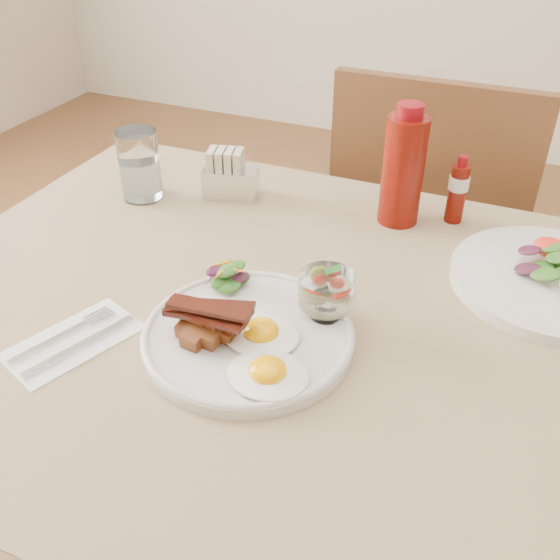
{
  "coord_description": "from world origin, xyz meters",
  "views": [
    {
      "loc": [
        0.18,
        -0.64,
        1.29
      ],
      "look_at": [
        -0.09,
        -0.02,
        0.82
      ],
      "focal_mm": 40.0,
      "sensor_mm": 36.0,
      "label": 1
    }
  ],
  "objects_px": {
    "ketchup_bottle": "(403,169)",
    "sugar_caddy": "(229,177)",
    "chair_far": "(427,238)",
    "fruit_cup": "(327,290)",
    "table": "(342,374)",
    "water_glass": "(140,169)",
    "main_plate": "(248,337)",
    "hot_sauce_bottle": "(458,190)"
  },
  "relations": [
    {
      "from": "fruit_cup",
      "to": "main_plate",
      "type": "bearing_deg",
      "value": -138.21
    },
    {
      "from": "main_plate",
      "to": "water_glass",
      "type": "bearing_deg",
      "value": 140.36
    },
    {
      "from": "chair_far",
      "to": "ketchup_bottle",
      "type": "xyz_separation_m",
      "value": [
        -0.01,
        -0.35,
        0.32
      ]
    },
    {
      "from": "table",
      "to": "sugar_caddy",
      "type": "height_order",
      "value": "sugar_caddy"
    },
    {
      "from": "chair_far",
      "to": "hot_sauce_bottle",
      "type": "relative_size",
      "value": 7.71
    },
    {
      "from": "table",
      "to": "chair_far",
      "type": "height_order",
      "value": "chair_far"
    },
    {
      "from": "fruit_cup",
      "to": "ketchup_bottle",
      "type": "xyz_separation_m",
      "value": [
        0.02,
        0.32,
        0.04
      ]
    },
    {
      "from": "main_plate",
      "to": "chair_far",
      "type": "bearing_deg",
      "value": 81.67
    },
    {
      "from": "table",
      "to": "chair_far",
      "type": "xyz_separation_m",
      "value": [
        0.0,
        0.66,
        -0.14
      ]
    },
    {
      "from": "table",
      "to": "main_plate",
      "type": "xyz_separation_m",
      "value": [
        -0.11,
        -0.08,
        0.1
      ]
    },
    {
      "from": "fruit_cup",
      "to": "water_glass",
      "type": "relative_size",
      "value": 0.6
    },
    {
      "from": "fruit_cup",
      "to": "ketchup_bottle",
      "type": "bearing_deg",
      "value": 86.88
    },
    {
      "from": "hot_sauce_bottle",
      "to": "water_glass",
      "type": "distance_m",
      "value": 0.56
    },
    {
      "from": "fruit_cup",
      "to": "sugar_caddy",
      "type": "xyz_separation_m",
      "value": [
        -0.29,
        0.29,
        -0.02
      ]
    },
    {
      "from": "table",
      "to": "fruit_cup",
      "type": "xyz_separation_m",
      "value": [
        -0.03,
        -0.01,
        0.15
      ]
    },
    {
      "from": "chair_far",
      "to": "hot_sauce_bottle",
      "type": "bearing_deg",
      "value": -75.52
    },
    {
      "from": "chair_far",
      "to": "hot_sauce_bottle",
      "type": "distance_m",
      "value": 0.43
    },
    {
      "from": "table",
      "to": "chair_far",
      "type": "bearing_deg",
      "value": 90.0
    },
    {
      "from": "sugar_caddy",
      "to": "table",
      "type": "bearing_deg",
      "value": -56.51
    },
    {
      "from": "ketchup_bottle",
      "to": "water_glass",
      "type": "bearing_deg",
      "value": -167.75
    },
    {
      "from": "sugar_caddy",
      "to": "main_plate",
      "type": "bearing_deg",
      "value": -74.74
    },
    {
      "from": "water_glass",
      "to": "ketchup_bottle",
      "type": "bearing_deg",
      "value": 12.25
    },
    {
      "from": "chair_far",
      "to": "water_glass",
      "type": "distance_m",
      "value": 0.71
    },
    {
      "from": "table",
      "to": "fruit_cup",
      "type": "relative_size",
      "value": 17.29
    },
    {
      "from": "main_plate",
      "to": "sugar_caddy",
      "type": "height_order",
      "value": "sugar_caddy"
    },
    {
      "from": "sugar_caddy",
      "to": "water_glass",
      "type": "height_order",
      "value": "water_glass"
    },
    {
      "from": "ketchup_bottle",
      "to": "sugar_caddy",
      "type": "relative_size",
      "value": 1.9
    },
    {
      "from": "main_plate",
      "to": "fruit_cup",
      "type": "bearing_deg",
      "value": 41.79
    },
    {
      "from": "chair_far",
      "to": "water_glass",
      "type": "height_order",
      "value": "chair_far"
    },
    {
      "from": "fruit_cup",
      "to": "hot_sauce_bottle",
      "type": "bearing_deg",
      "value": 73.41
    },
    {
      "from": "fruit_cup",
      "to": "sugar_caddy",
      "type": "height_order",
      "value": "fruit_cup"
    },
    {
      "from": "hot_sauce_bottle",
      "to": "sugar_caddy",
      "type": "xyz_separation_m",
      "value": [
        -0.4,
        -0.07,
        -0.02
      ]
    },
    {
      "from": "fruit_cup",
      "to": "sugar_caddy",
      "type": "bearing_deg",
      "value": 135.17
    },
    {
      "from": "ketchup_bottle",
      "to": "water_glass",
      "type": "height_order",
      "value": "ketchup_bottle"
    },
    {
      "from": "table",
      "to": "hot_sauce_bottle",
      "type": "relative_size",
      "value": 11.03
    },
    {
      "from": "ketchup_bottle",
      "to": "fruit_cup",
      "type": "bearing_deg",
      "value": -93.12
    },
    {
      "from": "chair_far",
      "to": "main_plate",
      "type": "distance_m",
      "value": 0.79
    },
    {
      "from": "fruit_cup",
      "to": "hot_sauce_bottle",
      "type": "distance_m",
      "value": 0.38
    },
    {
      "from": "water_glass",
      "to": "sugar_caddy",
      "type": "bearing_deg",
      "value": 24.61
    },
    {
      "from": "chair_far",
      "to": "fruit_cup",
      "type": "xyz_separation_m",
      "value": [
        -0.03,
        -0.67,
        0.29
      ]
    },
    {
      "from": "fruit_cup",
      "to": "ketchup_bottle",
      "type": "relative_size",
      "value": 0.37
    },
    {
      "from": "sugar_caddy",
      "to": "water_glass",
      "type": "xyz_separation_m",
      "value": [
        -0.15,
        -0.07,
        0.02
      ]
    }
  ]
}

